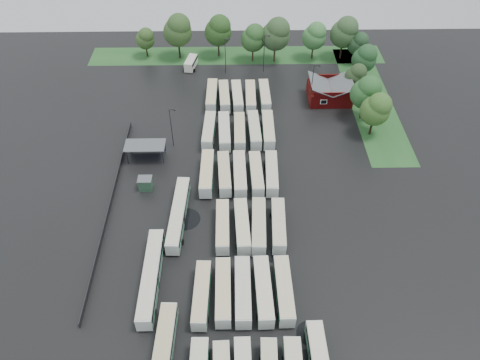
{
  "coord_description": "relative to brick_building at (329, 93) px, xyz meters",
  "views": [
    {
      "loc": [
        0.87,
        -52.59,
        63.52
      ],
      "look_at": [
        2.0,
        12.0,
        2.5
      ],
      "focal_mm": 35.0,
      "sensor_mm": 36.0,
      "label": 1
    }
  ],
  "objects": [
    {
      "name": "lamp_post_ne",
      "position": [
        -4.69,
        -1.81,
        4.16
      ],
      "size": [
        1.6,
        0.31,
        10.37
      ],
      "color": "#2D2D30",
      "rests_on": "ground"
    },
    {
      "name": "bus_r1c1",
      "position": [
        -25.01,
        -54.92,
        -0.15
      ],
      "size": [
        2.48,
        11.22,
        3.12
      ],
      "rotation": [
        0.0,
        0.0,
        0.01
      ],
      "color": "silver",
      "rests_on": "ground"
    },
    {
      "name": "puddle_2",
      "position": [
        -32.04,
        -38.32,
        -1.86
      ],
      "size": [
        5.44,
        5.44,
        0.01
      ],
      "primitive_type": "cylinder",
      "color": "black",
      "rests_on": "ground"
    },
    {
      "name": "tree_east_4",
      "position": [
        9.88,
        17.57,
        3.74
      ],
      "size": [
        5.29,
        5.27,
        8.72
      ],
      "color": "#312516",
      "rests_on": "ground"
    },
    {
      "name": "bus_r1c3",
      "position": [
        -18.83,
        -54.9,
        -0.1
      ],
      "size": [
        2.79,
        11.6,
        3.21
      ],
      "rotation": [
        0.0,
        0.0,
        0.03
      ],
      "color": "silver",
      "rests_on": "ground"
    },
    {
      "name": "bus_r3c0",
      "position": [
        -28.43,
        -27.9,
        -0.11
      ],
      "size": [
        2.64,
        11.52,
        3.19
      ],
      "rotation": [
        0.0,
        0.0,
        -0.02
      ],
      "color": "silver",
      "rests_on": "ground"
    },
    {
      "name": "lamp_post_back_w",
      "position": [
        -24.85,
        13.01,
        3.64
      ],
      "size": [
        1.46,
        0.28,
        9.48
      ],
      "color": "#2D2D30",
      "rests_on": "ground"
    },
    {
      "name": "tree_north_0",
      "position": [
        -46.38,
        21.78,
        3.51
      ],
      "size": [
        5.06,
        5.05,
        8.37
      ],
      "color": "#382814",
      "rests_on": "ground"
    },
    {
      "name": "bus_r5c3",
      "position": [
        -18.98,
        -1.06,
        -0.17
      ],
      "size": [
        2.48,
        11.1,
        3.08
      ],
      "rotation": [
        0.0,
        0.0,
        -0.01
      ],
      "color": "silver",
      "rests_on": "ground"
    },
    {
      "name": "minibus",
      "position": [
        -34.13,
        15.59,
        -0.43
      ],
      "size": [
        3.35,
        6.26,
        2.6
      ],
      "rotation": [
        0.0,
        0.0,
        -0.21
      ],
      "color": "white",
      "rests_on": "ground"
    },
    {
      "name": "bus_r3c2",
      "position": [
        -22.01,
        -28.22,
        -0.12
      ],
      "size": [
        2.61,
        11.42,
        3.17
      ],
      "rotation": [
        0.0,
        0.0,
        0.02
      ],
      "color": "silver",
      "rests_on": "ground"
    },
    {
      "name": "ground",
      "position": [
        -24.0,
        -42.77,
        -1.87
      ],
      "size": [
        160.0,
        160.0,
        0.0
      ],
      "primitive_type": "plane",
      "color": "black",
      "rests_on": "ground"
    },
    {
      "name": "tree_east_0",
      "position": [
        7.13,
        -13.92,
        4.93
      ],
      "size": [
        6.38,
        6.38,
        10.57
      ],
      "color": "black",
      "rests_on": "ground"
    },
    {
      "name": "tree_north_1",
      "position": [
        -37.37,
        21.08,
        6.17
      ],
      "size": [
        7.54,
        7.54,
        12.49
      ],
      "color": "black",
      "rests_on": "ground"
    },
    {
      "name": "bus_r5c0",
      "position": [
        -28.2,
        -0.47,
        -0.15
      ],
      "size": [
        2.59,
        11.26,
        3.12
      ],
      "rotation": [
        0.0,
        0.0,
        -0.02
      ],
      "color": "silver",
      "rests_on": "ground"
    },
    {
      "name": "bus_r1c4",
      "position": [
        -15.65,
        -54.82,
        -0.12
      ],
      "size": [
        2.55,
        11.41,
        3.17
      ],
      "rotation": [
        0.0,
        0.0,
        0.01
      ],
      "color": "silver",
      "rests_on": "ground"
    },
    {
      "name": "bus_r2c1",
      "position": [
        -25.22,
        -41.63,
        -0.2
      ],
      "size": [
        2.41,
        10.93,
        3.04
      ],
      "rotation": [
        0.0,
        0.0,
        0.01
      ],
      "color": "silver",
      "rests_on": "ground"
    },
    {
      "name": "wash_shed",
      "position": [
        -41.2,
        -20.74,
        1.12
      ],
      "size": [
        8.2,
        4.2,
        3.58
      ],
      "color": "#2D2D30",
      "rests_on": "ground"
    },
    {
      "name": "bus_r1c0",
      "position": [
        -28.31,
        -55.37,
        -0.18
      ],
      "size": [
        2.72,
        11.1,
        3.07
      ],
      "rotation": [
        0.0,
        0.0,
        -0.03
      ],
      "color": "silver",
      "rests_on": "ground"
    },
    {
      "name": "bus_r5c2",
      "position": [
        -22.16,
        -0.94,
        -0.18
      ],
      "size": [
        2.85,
        11.11,
        3.07
      ],
      "rotation": [
        0.0,
        0.0,
        0.05
      ],
      "color": "silver",
      "rests_on": "ground"
    },
    {
      "name": "bus_r2c2",
      "position": [
        -21.83,
        -41.6,
        -0.16
      ],
      "size": [
        2.82,
        11.24,
        3.1
      ],
      "rotation": [
        0.0,
        0.0,
        0.04
      ],
      "color": "silver",
      "rests_on": "ground"
    },
    {
      "name": "puddle_3",
      "position": [
        -16.59,
        -46.82,
        -1.86
      ],
      "size": [
        3.15,
        3.15,
        0.01
      ],
      "primitive_type": "cylinder",
      "color": "black",
      "rests_on": "ground"
    },
    {
      "name": "tree_north_4",
      "position": [
        -11.72,
        18.47,
        6.15
      ],
      "size": [
        7.53,
        7.53,
        12.47
      ],
      "color": "#352A1C",
      "rests_on": "ground"
    },
    {
      "name": "lamp_post_back_e",
      "position": [
        -14.95,
        13.42,
        3.99
      ],
      "size": [
        1.55,
        0.3,
        10.09
      ],
      "color": "#2D2D30",
      "rests_on": "ground"
    },
    {
      "name": "tree_north_6",
      "position": [
        6.41,
        19.87,
        5.82
      ],
      "size": [
        7.22,
        7.22,
        11.95
      ],
      "color": "black",
      "rests_on": "ground"
    },
    {
      "name": "tree_north_2",
      "position": [
        -26.73,
        21.6,
        5.76
      ],
      "size": [
        7.15,
        7.15,
        11.85
      ],
      "color": "#33261B",
      "rests_on": "ground"
    },
    {
      "name": "bus_r4c1",
      "position": [
        -25.11,
        -14.54,
        -0.13
      ],
      "size": [
        2.76,
        11.42,
        3.16
      ],
      "rotation": [
        0.0,
        0.0,
        0.03
      ],
      "color": "silver",
      "rests_on": "ground"
    },
    {
      "name": "west_fence",
      "position": [
        -46.2,
        -34.77,
        -1.27
      ],
      "size": [
        0.1,
        50.0,
        1.2
      ],
      "primitive_type": "cube",
      "color": "#2D2D30",
      "rests_on": "ground"
    },
    {
      "name": "bus_r4c0",
      "position": [
        -28.44,
        -14.17,
        -0.16
      ],
      "size": [
        2.89,
        11.25,
        3.1
      ],
      "rotation": [
        0.0,
        0.0,
        -0.05
      ],
      "color": "silver",
      "rests_on": "ground"
    },
    {
      "name": "grass_strip_north",
      "position": [
        -22.0,
        22.03,
        -1.86
      ],
      "size": [
        80.0,
        10.0,
        0.01
      ],
      "primitive_type": "cube",
      "color": "#245622",
      "rests_on": "ground"
    },
    {
      "name": "bus_r3c3",
      "position": [
        -18.78,
        -28.24,
        -0.18
      ],
      "size": [
        2.67,
        11.07,
        3.06
      ],
      "rotation": [
        0.0,
        0.0,
        0.03
      ],
      "color": "silver",
      "rests_on": "ground"
    },
    {
      "name": "artic_bus_west_c",
      "position": [
        -36.42,
        -52.0,
        -0.09
      ],
      "size": [
        2.52,
        17.31,
        3.21
      ],
      "rotation": [
        0.0,
        0.0,
        -0.0
      ],
      "color": "silver",
      "rests_on": "ground"
    },
    {
      "name": "artic_bus_west_b",
      "position": [
        -33.15,
        -38.61,
        -0.15
      ],
      "size": [
        3.2,
        16.73,
        3.09
      ],
      "rotation": [
        0.0,
        0.0,
        -0.05
      ],
      "color": "silver",
      "rests_on": "ground"
    },
    {
      "name": "puddle_4",
      "position": [
        -12.27,
        -61.11,
        -1.86
      ],
      "size": [
        4.02,
        4.02,
        0.01
      ],
      "primitive_type": "cylinder",
      "color": "black",
      "rests_on": "ground"
    },
    {
      "name": "bus_r3c1",
      "position": [
        -25.03,
        -28.02,
        -0.2
      ],
      "size": [
        2.86,
        11.01,
        3.04
      ],
      "rotation": [
        0.0,
        0.0,
        0.05
      ],
      "color": "silver",
      "rests_on": "ground"
    },
    {
      "name": "bus_r2c4",
      "position": [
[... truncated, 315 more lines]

